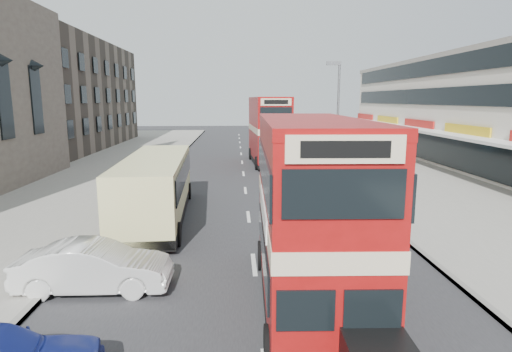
% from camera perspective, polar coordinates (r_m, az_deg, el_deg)
% --- Properties ---
extents(ground, '(160.00, 160.00, 0.00)m').
position_cam_1_polar(ground, '(12.98, 0.13, -15.09)').
color(ground, '#28282B').
rests_on(ground, ground).
extents(road_surface, '(12.00, 90.00, 0.01)m').
position_cam_1_polar(road_surface, '(32.21, -1.69, 0.30)').
color(road_surface, '#28282B').
rests_on(road_surface, ground).
extents(pavement_right, '(12.00, 90.00, 0.15)m').
position_cam_1_polar(pavement_right, '(34.57, 18.62, 0.57)').
color(pavement_right, gray).
rests_on(pavement_right, ground).
extents(pavement_left, '(12.00, 90.00, 0.15)m').
position_cam_1_polar(pavement_left, '(34.15, -22.26, 0.23)').
color(pavement_left, gray).
rests_on(pavement_left, ground).
extents(kerb_left, '(0.20, 90.00, 0.16)m').
position_cam_1_polar(kerb_left, '(32.65, -12.46, 0.33)').
color(kerb_left, gray).
rests_on(kerb_left, ground).
extents(kerb_right, '(0.20, 90.00, 0.16)m').
position_cam_1_polar(kerb_right, '(32.88, 9.00, 0.51)').
color(kerb_right, gray).
rests_on(kerb_right, ground).
extents(brick_terrace, '(14.00, 28.00, 12.00)m').
position_cam_1_polar(brick_terrace, '(54.13, -26.50, 9.65)').
color(brick_terrace, '#66594C').
rests_on(brick_terrace, ground).
extents(commercial_row, '(9.90, 46.20, 9.30)m').
position_cam_1_polar(commercial_row, '(39.50, 28.83, 7.73)').
color(commercial_row, beige).
rests_on(commercial_row, ground).
extents(street_lamp, '(1.00, 0.20, 8.12)m').
position_cam_1_polar(street_lamp, '(30.57, 10.79, 8.61)').
color(street_lamp, slate).
rests_on(street_lamp, ground).
extents(bus_main, '(2.69, 8.98, 4.91)m').
position_cam_1_polar(bus_main, '(11.35, 7.25, -5.01)').
color(bus_main, black).
rests_on(bus_main, ground).
extents(bus_second, '(3.20, 10.14, 5.56)m').
position_cam_1_polar(bus_second, '(36.94, 1.74, 6.15)').
color(bus_second, black).
rests_on(bus_second, ground).
extents(coach, '(3.16, 10.42, 2.73)m').
position_cam_1_polar(coach, '(20.35, -13.26, -1.22)').
color(coach, black).
rests_on(coach, ground).
extents(car_left_front, '(4.41, 1.56, 1.45)m').
position_cam_1_polar(car_left_front, '(13.56, -20.86, -11.33)').
color(car_left_front, silver).
rests_on(car_left_front, ground).
extents(car_right_a, '(4.80, 2.13, 1.37)m').
position_cam_1_polar(car_right_a, '(29.37, 7.60, 0.59)').
color(car_right_a, '#9F2A0F').
rests_on(car_right_a, ground).
extents(car_right_b, '(4.15, 2.06, 1.13)m').
position_cam_1_polar(car_right_b, '(33.32, 6.09, 1.56)').
color(car_right_b, orange).
rests_on(car_right_b, ground).
extents(car_right_c, '(3.86, 1.80, 1.28)m').
position_cam_1_polar(car_right_c, '(44.53, 3.74, 3.87)').
color(car_right_c, teal).
rests_on(car_right_c, ground).
extents(pedestrian_near, '(0.69, 0.54, 1.69)m').
position_cam_1_polar(pedestrian_near, '(26.14, 16.12, -0.22)').
color(pedestrian_near, gray).
rests_on(pedestrian_near, pavement_right).
extents(cyclist, '(0.76, 1.85, 1.99)m').
position_cam_1_polar(cyclist, '(34.70, 5.75, 2.06)').
color(cyclist, gray).
rests_on(cyclist, ground).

